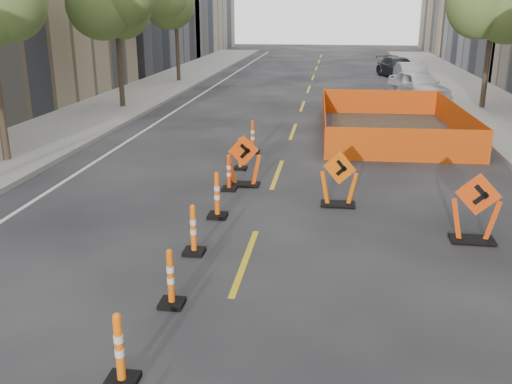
# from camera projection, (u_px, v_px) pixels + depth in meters

# --- Properties ---
(sidewalk_left) EXTENTS (4.00, 90.00, 0.15)m
(sidewalk_left) POSITION_uv_depth(u_px,v_px,m) (23.00, 146.00, 19.59)
(sidewalk_left) COLOR gray
(sidewalk_left) RESTS_ON ground
(tree_l_c) EXTENTS (2.80, 2.80, 5.95)m
(tree_l_c) POSITION_uv_depth(u_px,v_px,m) (116.00, 9.00, 25.67)
(tree_l_c) COLOR #382B1E
(tree_l_c) RESTS_ON ground
(tree_l_d) EXTENTS (2.80, 2.80, 5.95)m
(tree_l_d) POSITION_uv_depth(u_px,v_px,m) (176.00, 8.00, 35.09)
(tree_l_d) COLOR #382B1E
(tree_l_d) RESTS_ON ground
(tree_r_c) EXTENTS (2.80, 2.80, 5.95)m
(tree_r_c) POSITION_uv_depth(u_px,v_px,m) (494.00, 9.00, 25.35)
(tree_r_c) COLOR #382B1E
(tree_r_c) RESTS_ON ground
(channelizer_2) EXTENTS (0.41, 0.41, 1.03)m
(channelizer_2) POSITION_uv_depth(u_px,v_px,m) (119.00, 349.00, 7.20)
(channelizer_2) COLOR #FF650A
(channelizer_2) RESTS_ON ground
(channelizer_3) EXTENTS (0.39, 0.39, 1.00)m
(channelizer_3) POSITION_uv_depth(u_px,v_px,m) (171.00, 278.00, 9.13)
(channelizer_3) COLOR #E35909
(channelizer_3) RESTS_ON ground
(channelizer_4) EXTENTS (0.40, 0.40, 1.02)m
(channelizer_4) POSITION_uv_depth(u_px,v_px,m) (193.00, 229.00, 11.08)
(channelizer_4) COLOR orange
(channelizer_4) RESTS_ON ground
(channelizer_5) EXTENTS (0.43, 0.43, 1.09)m
(channelizer_5) POSITION_uv_depth(u_px,v_px,m) (217.00, 195.00, 12.99)
(channelizer_5) COLOR #F2540A
(channelizer_5) RESTS_ON ground
(channelizer_6) EXTENTS (0.38, 0.38, 0.97)m
(channelizer_6) POSITION_uv_depth(u_px,v_px,m) (229.00, 173.00, 14.96)
(channelizer_6) COLOR #D83C09
(channelizer_6) RESTS_ON ground
(channelizer_7) EXTENTS (0.38, 0.38, 0.96)m
(channelizer_7) POSITION_uv_depth(u_px,v_px,m) (240.00, 154.00, 16.90)
(channelizer_7) COLOR #FF620A
(channelizer_7) RESTS_ON ground
(channelizer_8) EXTENTS (0.43, 0.43, 1.09)m
(channelizer_8) POSITION_uv_depth(u_px,v_px,m) (253.00, 137.00, 18.81)
(channelizer_8) COLOR #D64309
(channelizer_8) RESTS_ON ground
(chevron_sign_left) EXTENTS (1.08, 0.89, 1.40)m
(chevron_sign_left) POSITION_uv_depth(u_px,v_px,m) (244.00, 161.00, 15.29)
(chevron_sign_left) COLOR #F2470A
(chevron_sign_left) RESTS_ON ground
(chevron_sign_center) EXTENTS (1.07, 0.87, 1.39)m
(chevron_sign_center) POSITION_uv_depth(u_px,v_px,m) (339.00, 178.00, 13.72)
(chevron_sign_center) COLOR #E55A09
(chevron_sign_center) RESTS_ON ground
(chevron_sign_right) EXTENTS (1.10, 0.79, 1.49)m
(chevron_sign_right) POSITION_uv_depth(u_px,v_px,m) (476.00, 208.00, 11.58)
(chevron_sign_right) COLOR #D63D09
(chevron_sign_right) RESTS_ON ground
(safety_fence) EXTENTS (5.32, 8.73, 1.07)m
(safety_fence) POSITION_uv_depth(u_px,v_px,m) (390.00, 120.00, 21.72)
(safety_fence) COLOR #F3450C
(safety_fence) RESTS_ON ground
(parked_car_near) EXTENTS (3.25, 4.79, 1.51)m
(parked_car_near) POSITION_uv_depth(u_px,v_px,m) (418.00, 86.00, 29.39)
(parked_car_near) COLOR silver
(parked_car_near) RESTS_ON ground
(parked_car_mid) EXTENTS (1.90, 4.49, 1.44)m
(parked_car_mid) POSITION_uv_depth(u_px,v_px,m) (412.00, 75.00, 34.08)
(parked_car_mid) COLOR gray
(parked_car_mid) RESTS_ON ground
(parked_car_far) EXTENTS (3.22, 4.98, 1.34)m
(parked_car_far) POSITION_uv_depth(u_px,v_px,m) (399.00, 67.00, 38.97)
(parked_car_far) COLOR black
(parked_car_far) RESTS_ON ground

